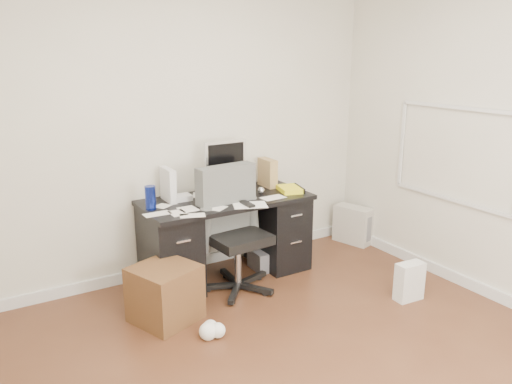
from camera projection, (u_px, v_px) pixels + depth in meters
ground at (308, 382)px, 3.13m from camera, size 4.00×4.00×0.00m
room_shell at (318, 117)px, 2.72m from camera, size 4.02×4.02×2.71m
desk at (227, 235)px, 4.53m from camera, size 1.50×0.70×0.75m
loose_papers at (208, 202)px, 4.30m from camera, size 1.10×0.60×0.00m
lcd_monitor at (225, 167)px, 4.48m from camera, size 0.40×0.23×0.50m
keyboard at (222, 200)px, 4.32m from camera, size 0.42×0.17×0.02m
computer_mouse at (261, 191)px, 4.55m from camera, size 0.08×0.08×0.07m
travel_mug at (151, 198)px, 4.09m from camera, size 0.12×0.12×0.20m
white_binder at (168, 185)px, 4.30m from camera, size 0.12×0.25×0.29m
magazine_file at (268, 173)px, 4.78m from camera, size 0.12×0.23×0.27m
pen_cup at (242, 176)px, 4.76m from camera, size 0.11×0.11×0.23m
yellow_book at (290, 189)px, 4.64m from camera, size 0.25×0.29×0.04m
paper_remote at (250, 204)px, 4.22m from camera, size 0.35×0.31×0.02m
office_chair at (237, 231)px, 4.22m from camera, size 0.65×0.65×1.07m
pc_tower at (353, 225)px, 5.40m from camera, size 0.28×0.44×0.40m
shopping_bag at (409, 281)px, 4.14m from camera, size 0.25×0.19×0.32m
wicker_basket at (165, 293)px, 3.81m from camera, size 0.57×0.57×0.44m
desk_printer at (268, 258)px, 4.78m from camera, size 0.33×0.28×0.19m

